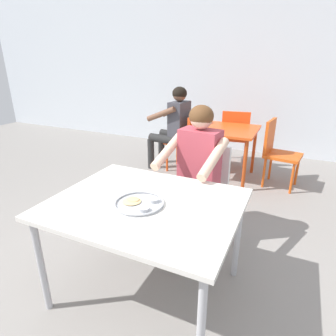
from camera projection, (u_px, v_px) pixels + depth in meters
ground_plane at (140, 294)px, 2.05m from camera, size 12.00×12.00×0.05m
back_wall at (252, 51)px, 4.62m from camera, size 12.00×0.12×3.40m
table_foreground at (146, 210)px, 1.82m from camera, size 1.18×0.96×0.72m
thali_tray at (139, 203)px, 1.75m from camera, size 0.31×0.31×0.03m
chair_foreground at (204, 183)px, 2.64m from camera, size 0.47×0.46×0.84m
diner_foreground at (195, 166)px, 2.38m from camera, size 0.54×0.59×1.23m
table_background_red at (227, 135)px, 3.79m from camera, size 0.78×0.81×0.71m
chair_red_left at (187, 139)px, 4.09m from camera, size 0.43×0.44×0.84m
chair_red_right at (277, 149)px, 3.60m from camera, size 0.48×0.45×0.86m
chair_red_far at (235, 134)px, 4.32m from camera, size 0.48×0.49×0.86m
patron_background at (174, 122)px, 4.07m from camera, size 0.58×0.53×1.22m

